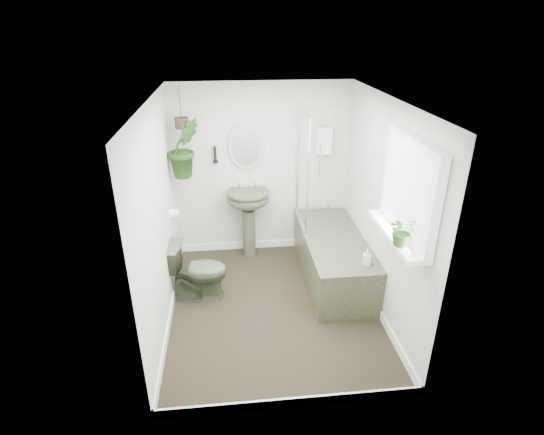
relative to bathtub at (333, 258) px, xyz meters
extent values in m
cube|color=black|center=(-0.80, -0.50, -0.30)|extent=(2.30, 2.80, 0.02)
cube|color=white|center=(-0.80, -0.50, 2.02)|extent=(2.30, 2.80, 0.02)
cube|color=silver|center=(-0.80, 0.91, 0.86)|extent=(2.30, 0.02, 2.30)
cube|color=silver|center=(-0.80, -1.91, 0.86)|extent=(2.30, 0.02, 2.30)
cube|color=silver|center=(-1.96, -0.50, 0.86)|extent=(0.02, 2.80, 2.30)
cube|color=silver|center=(0.36, -0.50, 0.86)|extent=(0.02, 2.80, 2.30)
cube|color=white|center=(-0.80, -0.50, -0.24)|extent=(2.30, 2.80, 0.10)
cube|color=white|center=(0.00, 0.84, 1.26)|extent=(0.20, 0.10, 0.35)
ellipsoid|color=#BDAF9A|center=(-1.00, 0.87, 1.21)|extent=(0.46, 0.03, 0.62)
cylinder|color=black|center=(-1.40, 0.86, 1.11)|extent=(0.04, 0.04, 0.22)
cylinder|color=white|center=(-1.90, 0.20, 0.61)|extent=(0.11, 0.11, 0.11)
cube|color=white|center=(0.29, -1.20, 1.36)|extent=(0.08, 1.00, 0.90)
cube|color=white|center=(0.22, -1.20, 0.94)|extent=(0.18, 1.00, 0.04)
cube|color=white|center=(0.24, -1.20, 1.36)|extent=(0.01, 0.86, 0.76)
imported|color=#3D4732|center=(-1.65, -0.20, 0.06)|extent=(0.72, 0.46, 0.69)
imported|color=black|center=(0.17, -1.43, 1.09)|extent=(0.27, 0.25, 0.26)
imported|color=black|center=(-1.75, 0.53, 1.30)|extent=(0.48, 0.44, 0.71)
imported|color=#332825|center=(0.19, -0.64, 0.38)|extent=(0.10, 0.11, 0.18)
cylinder|color=#32261F|center=(-1.75, 0.53, 1.60)|extent=(0.16, 0.16, 0.12)
camera|label=1|loc=(-1.24, -4.42, 2.68)|focal=28.00mm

